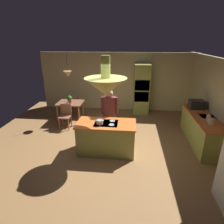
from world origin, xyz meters
TOP-DOWN VIEW (x-y plane):
  - ground at (0.00, 0.00)m, footprint 8.16×8.16m
  - wall_back at (0.00, 3.45)m, footprint 6.80×0.10m
  - wall_right at (3.25, 0.40)m, footprint 0.10×7.20m
  - kitchen_island at (0.00, -0.20)m, footprint 1.64×0.85m
  - counter_run_right at (2.84, 0.60)m, footprint 0.73×2.35m
  - oven_tower at (1.10, 3.04)m, footprint 0.66×0.62m
  - dining_table at (-1.70, 1.90)m, footprint 0.96×0.81m
  - person_at_island at (0.01, 0.49)m, footprint 0.53×0.22m
  - range_hood at (0.00, -0.20)m, footprint 1.10×1.10m
  - pendant_light_over_table at (-1.70, 1.90)m, footprint 0.32×0.32m
  - chair_facing_island at (-1.70, 1.28)m, footprint 0.40×0.40m
  - chair_by_back_wall at (-1.70, 2.52)m, footprint 0.40×0.40m
  - potted_plant_on_table at (-1.68, 1.81)m, footprint 0.20×0.20m
  - cup_on_table at (-1.72, 1.70)m, footprint 0.07×0.07m
  - canister_flour at (2.84, 0.02)m, footprint 0.13×0.13m
  - canister_sugar at (2.84, 0.20)m, footprint 0.11×0.11m
  - microwave_on_counter at (2.84, 1.29)m, footprint 0.46×0.36m
  - cooking_pot_on_cooktop at (-0.16, -0.33)m, footprint 0.18×0.18m

SIDE VIEW (x-z plane):
  - ground at x=0.00m, z-range 0.00..0.00m
  - kitchen_island at x=0.00m, z-range -0.01..0.91m
  - counter_run_right at x=2.84m, z-range 0.01..0.91m
  - chair_facing_island at x=-1.70m, z-range 0.07..0.94m
  - chair_by_back_wall at x=-1.70m, z-range 0.07..0.94m
  - dining_table at x=-1.70m, z-range 0.26..1.02m
  - cup_on_table at x=-1.72m, z-range 0.76..0.85m
  - potted_plant_on_table at x=-1.68m, z-range 0.78..1.08m
  - person_at_island at x=0.01m, z-range 0.12..1.79m
  - cooking_pot_on_cooktop at x=-0.16m, z-range 0.92..1.04m
  - canister_flour at x=2.84m, z-range 0.90..1.07m
  - canister_sugar at x=2.84m, z-range 0.90..1.10m
  - microwave_on_counter at x=2.84m, z-range 0.90..1.18m
  - oven_tower at x=1.10m, z-range 0.00..2.11m
  - wall_back at x=0.00m, z-range 0.00..2.55m
  - wall_right at x=3.25m, z-range 0.00..2.55m
  - pendant_light_over_table at x=-1.70m, z-range 1.45..2.27m
  - range_hood at x=0.00m, z-range 1.45..2.45m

